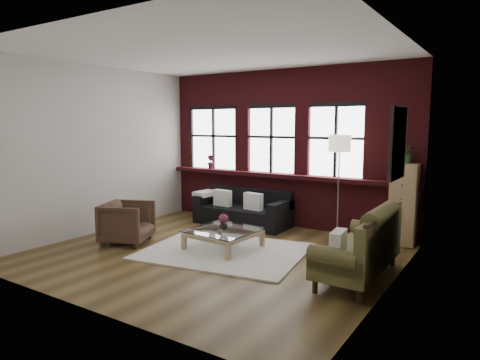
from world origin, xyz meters
The scene contains 26 objects.
floor centered at (0.00, 0.00, 0.00)m, with size 5.50×5.50×0.00m, color #48361A.
ceiling centered at (0.00, 0.00, 3.20)m, with size 5.50×5.50×0.00m, color white.
wall_back centered at (0.00, 2.50, 1.60)m, with size 5.50×5.50×0.00m, color beige.
wall_front centered at (0.00, -2.50, 1.60)m, with size 5.50×5.50×0.00m, color beige.
wall_left centered at (-2.75, 0.00, 1.60)m, with size 5.00×5.00×0.00m, color beige.
wall_right centered at (2.75, 0.00, 1.60)m, with size 5.00×5.00×0.00m, color beige.
brick_backwall centered at (0.00, 2.44, 1.60)m, with size 5.50×0.12×3.20m, color #551419, non-canonical shape.
sill_ledge centered at (0.00, 2.35, 1.04)m, with size 5.50×0.30×0.08m, color #551419.
window_left centered at (-1.80, 2.45, 1.75)m, with size 1.38×0.10×1.50m, color black, non-canonical shape.
window_mid centered at (-0.30, 2.45, 1.75)m, with size 1.38×0.10×1.50m, color black, non-canonical shape.
window_right centered at (1.10, 2.45, 1.75)m, with size 1.38×0.10×1.50m, color black, non-canonical shape.
wall_poster centered at (2.72, 0.30, 1.85)m, with size 0.05×0.74×0.94m, color black, non-canonical shape.
shag_rug centered at (0.09, 0.15, 0.01)m, with size 2.55×2.00×0.03m, color beige.
dark_sofa centered at (-0.69, 1.90, 0.36)m, with size 1.99×0.80×0.72m, color black, non-canonical shape.
pillow_a centered at (-1.12, 1.80, 0.55)m, with size 0.40×0.14×0.34m, color white.
pillow_b centered at (-0.36, 1.80, 0.55)m, with size 0.40×0.14×0.34m, color white.
vintage_settee centered at (2.30, 0.16, 0.49)m, with size 0.82×1.85×0.99m, color brown, non-canonical shape.
pillow_settee centered at (2.22, -0.41, 0.60)m, with size 0.14×0.38×0.34m, color white.
armchair centered at (-1.68, -0.32, 0.37)m, with size 0.78×0.80×0.73m, color #3D2A1E.
coffee_table centered at (-0.02, 0.27, 0.17)m, with size 1.05×1.05×0.36m, color #A48359, non-canonical shape.
vase centered at (-0.02, 0.27, 0.42)m, with size 0.14×0.14×0.14m, color #B2B2B2.
flowers centered at (-0.02, 0.27, 0.52)m, with size 0.17×0.17×0.17m, color maroon.
drawer_chest centered at (2.44, 2.24, 0.71)m, with size 0.44×0.44×1.43m, color #A48359.
potted_plant_top centered at (2.44, 2.24, 1.61)m, with size 0.32×0.28×0.36m, color #2D5923.
floor_lamp centered at (1.30, 2.08, 1.02)m, with size 0.40×0.40×2.05m, color #A5A5A8, non-canonical shape.
sill_plant centered at (-1.80, 2.32, 1.24)m, with size 0.18×0.14×0.32m, color maroon.
Camera 1 is at (4.01, -5.45, 2.10)m, focal length 32.00 mm.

